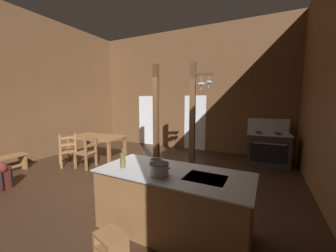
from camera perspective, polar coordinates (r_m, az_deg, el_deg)
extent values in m
cube|color=#382316|center=(4.80, -11.45, -16.32)|extent=(8.16, 8.13, 0.10)
cube|color=brown|center=(7.70, 5.46, 10.20)|extent=(8.16, 0.14, 4.49)
cube|color=brown|center=(7.33, -36.25, 8.95)|extent=(0.14, 8.13, 4.49)
cube|color=white|center=(8.40, -5.46, 1.62)|extent=(1.00, 0.01, 2.05)
cube|color=white|center=(7.55, 7.77, 0.93)|extent=(0.84, 0.01, 2.05)
cube|color=olive|center=(3.01, 1.27, -21.16)|extent=(2.12, 0.95, 0.86)
cube|color=#B7BABF|center=(2.82, 1.29, -13.27)|extent=(2.18, 1.01, 0.02)
cube|color=black|center=(2.66, 10.77, -14.52)|extent=(0.53, 0.41, 0.00)
cube|color=black|center=(3.54, 4.58, -23.56)|extent=(2.00, 0.09, 0.10)
cube|color=#303030|center=(6.47, 26.83, -6.06)|extent=(1.14, 0.82, 0.90)
cube|color=black|center=(6.11, 27.06, -7.14)|extent=(0.93, 0.06, 0.52)
cylinder|color=#B7BABF|center=(6.02, 27.23, -4.62)|extent=(0.83, 0.07, 0.02)
cube|color=#B7BABF|center=(6.39, 27.07, -2.00)|extent=(1.18, 0.86, 0.03)
cube|color=#B7BABF|center=(6.72, 26.95, 0.20)|extent=(1.14, 0.10, 0.40)
cylinder|color=black|center=(6.26, 29.44, -2.14)|extent=(0.21, 0.21, 0.01)
cylinder|color=black|center=(6.22, 24.91, -1.92)|extent=(0.21, 0.21, 0.01)
cylinder|color=black|center=(6.56, 29.14, -1.72)|extent=(0.21, 0.21, 0.01)
cylinder|color=black|center=(6.52, 24.82, -1.52)|extent=(0.21, 0.21, 0.01)
cylinder|color=black|center=(6.05, 30.41, -3.61)|extent=(0.05, 0.03, 0.04)
cylinder|color=black|center=(6.02, 28.34, -3.53)|extent=(0.05, 0.03, 0.04)
cylinder|color=black|center=(6.00, 26.25, -3.43)|extent=(0.05, 0.03, 0.04)
cylinder|color=black|center=(5.99, 24.15, -3.33)|extent=(0.05, 0.03, 0.04)
cube|color=brown|center=(5.28, 7.08, 2.50)|extent=(0.15, 0.15, 2.84)
cube|color=brown|center=(5.26, 9.65, 14.63)|extent=(0.58, 0.14, 0.06)
cylinder|color=#B7BABF|center=(5.25, 9.62, 13.42)|extent=(0.01, 0.01, 0.22)
cylinder|color=#B7BABF|center=(5.24, 9.58, 11.99)|extent=(0.24, 0.24, 0.04)
cylinder|color=#B7BABF|center=(5.23, 9.56, 11.12)|extent=(0.02, 0.02, 0.14)
cylinder|color=#B7BABF|center=(5.22, 11.74, 13.62)|extent=(0.01, 0.01, 0.18)
cylinder|color=#B7BABF|center=(5.21, 11.71, 12.40)|extent=(0.19, 0.19, 0.04)
cylinder|color=#B7BABF|center=(5.20, 11.68, 11.52)|extent=(0.02, 0.02, 0.14)
cube|color=brown|center=(5.53, -3.43, 2.76)|extent=(0.14, 0.14, 2.84)
cube|color=olive|center=(2.76, -16.31, -27.98)|extent=(0.43, 0.37, 0.04)
cube|color=olive|center=(2.97, -18.02, -28.87)|extent=(0.12, 0.28, 0.26)
cube|color=olive|center=(2.85, -16.19, -30.40)|extent=(0.39, 0.36, 0.03)
cube|color=olive|center=(6.71, -19.88, -2.98)|extent=(1.74, 0.98, 0.06)
cube|color=olive|center=(7.59, -22.13, -4.76)|extent=(0.08, 0.08, 0.68)
cube|color=olive|center=(6.59, -12.33, -6.19)|extent=(0.08, 0.08, 0.68)
cube|color=olive|center=(7.08, -26.62, -5.85)|extent=(0.08, 0.08, 0.68)
cube|color=olive|center=(5.99, -16.69, -7.70)|extent=(0.08, 0.08, 0.68)
cube|color=olive|center=(6.40, -27.12, -6.42)|extent=(0.60, 0.60, 0.04)
cube|color=olive|center=(6.62, -28.83, -8.09)|extent=(0.07, 0.07, 0.41)
cube|color=olive|center=(6.66, -25.55, -7.81)|extent=(0.07, 0.07, 0.41)
cube|color=olive|center=(6.19, -28.70, -6.54)|extent=(0.07, 0.07, 0.95)
cube|color=olive|center=(6.23, -25.20, -6.25)|extent=(0.07, 0.07, 0.95)
cube|color=olive|center=(6.13, -27.14, -3.08)|extent=(0.22, 0.35, 0.07)
cube|color=olive|center=(6.17, -27.04, -4.81)|extent=(0.22, 0.35, 0.07)
cube|color=olive|center=(5.99, -22.76, -7.07)|extent=(0.47, 0.47, 0.04)
cube|color=olive|center=(6.06, -25.23, -9.26)|extent=(0.05, 0.05, 0.41)
cube|color=olive|center=(6.31, -22.70, -8.47)|extent=(0.05, 0.05, 0.41)
cube|color=olive|center=(5.72, -22.74, -7.28)|extent=(0.05, 0.05, 0.95)
cube|color=olive|center=(5.99, -20.20, -6.51)|extent=(0.05, 0.05, 0.95)
cube|color=olive|center=(5.78, -21.61, -3.38)|extent=(0.07, 0.38, 0.07)
cube|color=olive|center=(5.82, -21.52, -5.22)|extent=(0.07, 0.38, 0.07)
cube|color=olive|center=(6.81, -36.47, -8.26)|extent=(0.31, 0.06, 0.40)
cube|color=maroon|center=(5.52, -40.31, -11.56)|extent=(0.29, 0.37, 0.48)
cylinder|color=black|center=(5.37, -40.28, -12.06)|extent=(0.05, 0.05, 0.38)
cylinder|color=black|center=(5.49, -38.69, -11.55)|extent=(0.05, 0.05, 0.38)
sphere|color=maroon|center=(5.46, -40.51, -9.37)|extent=(0.33, 0.33, 0.27)
cylinder|color=#B7BABF|center=(2.68, -2.53, -12.45)|extent=(0.25, 0.25, 0.16)
cylinder|color=black|center=(2.65, -2.54, -10.78)|extent=(0.26, 0.26, 0.01)
cylinder|color=#B7BABF|center=(2.73, -5.14, -11.21)|extent=(0.05, 0.02, 0.02)
cylinder|color=#B7BABF|center=(2.61, 0.22, -12.11)|extent=(0.05, 0.02, 0.02)
cylinder|color=#B2A893|center=(3.15, -3.43, -10.20)|extent=(0.21, 0.21, 0.07)
cylinder|color=black|center=(3.14, -3.44, -9.55)|extent=(0.17, 0.17, 0.00)
cylinder|color=brown|center=(3.03, -12.94, -9.68)|extent=(0.08, 0.08, 0.21)
cylinder|color=brown|center=(3.00, -13.02, -7.08)|extent=(0.03, 0.03, 0.07)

